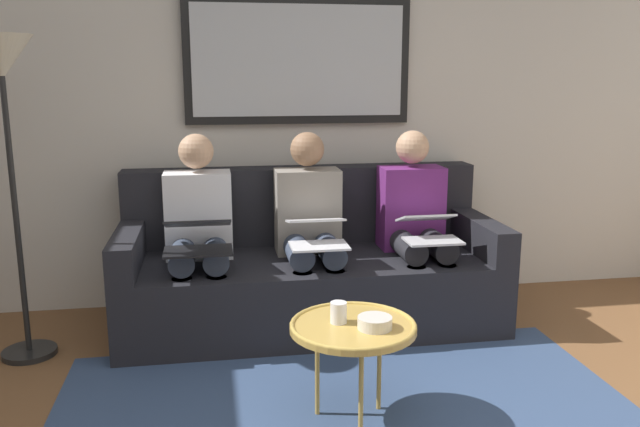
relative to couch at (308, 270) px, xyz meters
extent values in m
cube|color=beige|center=(0.00, -0.48, 0.99)|extent=(6.00, 0.12, 2.60)
cube|color=#33476B|center=(0.00, 1.27, -0.31)|extent=(2.60, 1.80, 0.01)
cube|color=black|center=(0.00, 0.07, -0.10)|extent=(2.20, 0.90, 0.42)
cube|color=black|center=(0.00, -0.28, 0.35)|extent=(2.20, 0.20, 0.48)
cube|color=black|center=(-1.03, 0.07, 0.21)|extent=(0.14, 0.90, 0.20)
cube|color=black|center=(1.03, 0.07, 0.21)|extent=(0.14, 0.90, 0.20)
cube|color=black|center=(0.00, -0.39, 1.24)|extent=(1.41, 0.04, 0.78)
cube|color=#B2B7BC|center=(0.00, -0.37, 1.24)|extent=(1.31, 0.01, 0.68)
cylinder|color=tan|center=(-0.01, 1.22, 0.12)|extent=(0.53, 0.53, 0.03)
torus|color=tan|center=(-0.01, 1.22, 0.13)|extent=(0.53, 0.53, 0.02)
cylinder|color=#B28E42|center=(-0.01, 1.38, -0.10)|extent=(0.02, 0.02, 0.42)
cylinder|color=#B28E42|center=(-0.14, 1.14, -0.10)|extent=(0.02, 0.02, 0.42)
cylinder|color=#B28E42|center=(0.13, 1.14, -0.10)|extent=(0.02, 0.02, 0.42)
cylinder|color=silver|center=(0.05, 1.19, 0.18)|extent=(0.07, 0.07, 0.09)
cylinder|color=beige|center=(-0.08, 1.27, 0.16)|extent=(0.14, 0.14, 0.05)
cube|color=#66236B|center=(-0.64, -0.03, 0.36)|extent=(0.38, 0.22, 0.50)
sphere|color=tan|center=(-0.64, -0.03, 0.73)|extent=(0.20, 0.20, 0.20)
cylinder|color=#232328|center=(-0.73, 0.18, 0.18)|extent=(0.14, 0.42, 0.14)
cylinder|color=#232328|center=(-0.55, 0.18, 0.18)|extent=(0.14, 0.42, 0.14)
cylinder|color=#232328|center=(-0.73, 0.39, -0.10)|extent=(0.11, 0.11, 0.42)
cylinder|color=#232328|center=(-0.55, 0.39, -0.10)|extent=(0.11, 0.11, 0.42)
cube|color=silver|center=(-0.64, 0.39, 0.25)|extent=(0.31, 0.20, 0.01)
cube|color=silver|center=(-0.64, 0.26, 0.36)|extent=(0.31, 0.19, 0.07)
cube|color=#A5C6EA|center=(-0.64, 0.26, 0.36)|extent=(0.27, 0.17, 0.06)
cube|color=gray|center=(0.00, -0.03, 0.36)|extent=(0.38, 0.22, 0.50)
sphere|color=#997051|center=(0.00, -0.03, 0.73)|extent=(0.20, 0.20, 0.20)
cylinder|color=#384256|center=(-0.09, 0.18, 0.18)|extent=(0.14, 0.42, 0.14)
cylinder|color=#384256|center=(0.09, 0.18, 0.18)|extent=(0.14, 0.42, 0.14)
cylinder|color=#384256|center=(-0.09, 0.39, -0.10)|extent=(0.11, 0.11, 0.42)
cylinder|color=#384256|center=(0.09, 0.39, -0.10)|extent=(0.11, 0.11, 0.42)
cube|color=white|center=(0.00, 0.39, 0.25)|extent=(0.31, 0.21, 0.01)
cube|color=white|center=(0.00, 0.26, 0.37)|extent=(0.31, 0.21, 0.05)
cube|color=#A5C6EA|center=(0.00, 0.26, 0.37)|extent=(0.28, 0.19, 0.04)
cube|color=silver|center=(0.64, -0.03, 0.36)|extent=(0.38, 0.22, 0.50)
sphere|color=tan|center=(0.64, -0.03, 0.73)|extent=(0.20, 0.20, 0.20)
cylinder|color=#384256|center=(0.55, 0.18, 0.18)|extent=(0.14, 0.42, 0.14)
cylinder|color=#384256|center=(0.73, 0.18, 0.18)|extent=(0.14, 0.42, 0.14)
cylinder|color=#384256|center=(0.55, 0.39, -0.10)|extent=(0.11, 0.11, 0.42)
cylinder|color=#384256|center=(0.73, 0.39, -0.10)|extent=(0.11, 0.11, 0.42)
cube|color=black|center=(0.64, 0.39, 0.25)|extent=(0.35, 0.23, 0.01)
cube|color=black|center=(0.64, 0.24, 0.37)|extent=(0.35, 0.22, 0.08)
cube|color=#A5C6EA|center=(0.64, 0.24, 0.37)|extent=(0.32, 0.19, 0.07)
cylinder|color=black|center=(1.55, 0.27, -0.30)|extent=(0.28, 0.28, 0.03)
cylinder|color=black|center=(1.55, 0.27, 0.44)|extent=(0.03, 0.03, 1.50)
cone|color=beige|center=(1.55, 0.27, 1.24)|extent=(0.32, 0.32, 0.22)
camera|label=1|loc=(0.56, 3.71, 1.16)|focal=36.43mm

